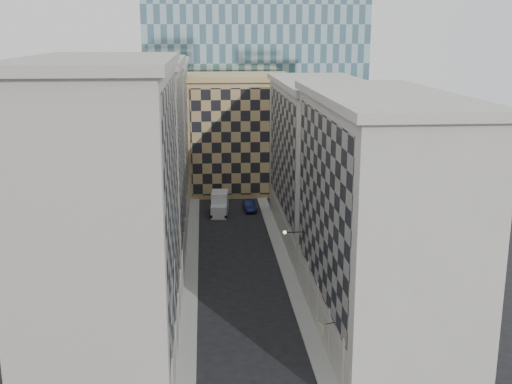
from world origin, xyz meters
TOP-DOWN VIEW (x-y plane):
  - sidewalk_west at (-5.25, 30.00)m, footprint 1.50×100.00m
  - sidewalk_east at (5.25, 30.00)m, footprint 1.50×100.00m
  - bldg_left_a at (-10.88, 11.00)m, footprint 10.80×22.80m
  - bldg_left_b at (-10.88, 33.00)m, footprint 10.80×22.80m
  - bldg_left_c at (-10.88, 55.00)m, footprint 10.80×22.80m
  - bldg_right_a at (10.88, 15.00)m, footprint 10.80×26.80m
  - bldg_right_b at (10.89, 42.00)m, footprint 10.80×28.80m
  - tan_block at (2.00, 67.90)m, footprint 16.80×14.80m
  - church_tower at (0.00, 82.00)m, footprint 7.20×7.20m
  - flagpoles_left at (-5.90, 6.00)m, footprint 0.10×6.33m
  - bracket_lamp at (4.38, 24.00)m, footprint 1.98×0.36m
  - box_truck at (-1.54, 52.75)m, footprint 2.75×5.82m
  - dark_car at (2.81, 54.16)m, footprint 1.93×4.67m
  - shop_sign at (4.96, 7.68)m, footprint 1.23×0.69m

SIDE VIEW (x-z plane):
  - sidewalk_west at x=-5.25m, z-range 0.00..0.15m
  - sidewalk_east at x=5.25m, z-range 0.00..0.15m
  - dark_car at x=2.81m, z-range 0.00..1.50m
  - box_truck at x=-1.54m, z-range -0.20..2.90m
  - shop_sign at x=4.96m, z-range 3.44..4.23m
  - bracket_lamp at x=4.38m, z-range 6.02..6.38m
  - flagpoles_left at x=-5.90m, z-range 6.83..9.17m
  - tan_block at x=2.00m, z-range 0.04..18.84m
  - bldg_right_b at x=10.89m, z-range 0.00..19.70m
  - bldg_right_a at x=10.88m, z-range -0.03..20.67m
  - bldg_left_c at x=-10.88m, z-range -0.02..21.68m
  - bldg_left_b at x=-10.88m, z-range -0.03..22.67m
  - bldg_left_a at x=-10.88m, z-range -0.03..23.67m
  - church_tower at x=0.00m, z-range 1.20..52.70m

